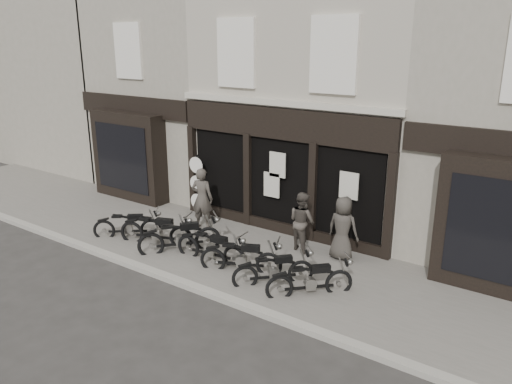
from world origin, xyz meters
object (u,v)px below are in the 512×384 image
Objects in this scene: motorcycle_0 at (129,228)px; motorcycle_6 at (311,283)px; man_centre at (302,221)px; motorcycle_5 at (274,273)px; man_right at (343,228)px; man_left at (202,198)px; motorcycle_2 at (181,240)px; motorcycle_4 at (242,260)px; motorcycle_1 at (157,233)px; motorcycle_3 at (212,250)px; advert_sign_post at (197,188)px.

motorcycle_6 is at bearing -37.82° from motorcycle_0.
motorcycle_5 is at bearing 123.64° from man_centre.
motorcycle_0 is 1.00× the size of man_right.
man_centre is at bearing 170.29° from man_left.
motorcycle_2 reaches higher than motorcycle_0.
motorcycle_4 is at bearing -36.83° from motorcycle_0.
man_right is at bearing 25.25° from motorcycle_5.
man_right reaches higher than motorcycle_5.
motorcycle_2 is (0.92, 0.01, 0.01)m from motorcycle_1.
motorcycle_3 is at bearing -20.45° from motorcycle_1.
motorcycle_6 is at bearing -52.49° from motorcycle_2.
motorcycle_3 is 3.68m from advert_sign_post.
motorcycle_5 is 0.99m from motorcycle_6.
man_centre is (3.38, 0.31, -0.12)m from man_left.
man_right is 0.79× the size of advert_sign_post.
motorcycle_1 is 1.10× the size of motorcycle_2.
motorcycle_1 reaches higher than motorcycle_6.
advert_sign_post is (-5.43, 0.33, 0.09)m from man_right.
man_left is at bearing -43.48° from advert_sign_post.
motorcycle_4 is 1.19× the size of man_centre.
motorcycle_5 is 0.94× the size of man_right.
man_centre reaches higher than motorcycle_4.
motorcycle_0 is at bearing 132.64° from motorcycle_2.
motorcycle_0 is at bearing 133.17° from motorcycle_5.
man_left is at bearing 5.74° from man_right.
motorcycle_3 reaches higher than motorcycle_5.
motorcycle_4 is at bearing 95.65° from man_centre.
motorcycle_1 is 1.84m from man_left.
motorcycle_4 is 4.49m from advert_sign_post.
advert_sign_post is at bearing 15.26° from man_centre.
man_right reaches higher than motorcycle_1.
motorcycle_2 is at bearing 28.89° from man_right.
motorcycle_0 is at bearing 156.95° from motorcycle_4.
man_right is (2.77, 2.12, 0.58)m from motorcycle_3.
motorcycle_0 is 0.90× the size of man_left.
motorcycle_2 is 0.98× the size of motorcycle_4.
advert_sign_post is (-4.72, 2.56, 0.69)m from motorcycle_5.
motorcycle_3 is 3.54m from man_right.
advert_sign_post reaches higher than man_left.
man_centre is (4.73, 2.14, 0.57)m from motorcycle_0.
motorcycle_6 is at bearing 145.98° from man_centre.
man_left reaches higher than motorcycle_2.
motorcycle_1 is at bearing -31.95° from motorcycle_0.
motorcycle_5 is 0.98× the size of motorcycle_6.
motorcycle_3 is (3.14, 0.12, 0.02)m from motorcycle_0.
motorcycle_6 is (0.99, 0.02, 0.01)m from motorcycle_5.
man_right is at bearing 26.44° from motorcycle_4.
man_left is at bearing 60.85° from motorcycle_1.
motorcycle_3 reaches higher than motorcycle_0.
motorcycle_0 is 5.20m from motorcycle_5.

